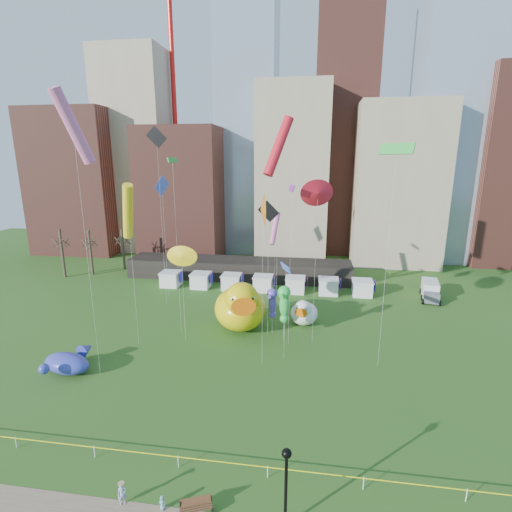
% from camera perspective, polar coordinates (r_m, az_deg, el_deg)
% --- Properties ---
extents(ground, '(160.00, 160.00, 0.00)m').
position_cam_1_polar(ground, '(29.76, -11.41, -28.31)').
color(ground, '#28581B').
rests_on(ground, ground).
extents(skyline, '(101.00, 23.00, 68.00)m').
position_cam_1_polar(skyline, '(81.73, 4.37, 15.21)').
color(skyline, brown).
rests_on(skyline, ground).
extents(crane_left, '(23.00, 1.00, 76.00)m').
position_cam_1_polar(crane_left, '(93.35, -11.98, 30.72)').
color(crane_left, red).
rests_on(crane_left, ground).
extents(crane_right, '(23.00, 1.00, 76.00)m').
position_cam_1_polar(crane_right, '(91.45, 26.06, 30.06)').
color(crane_right, red).
rests_on(crane_right, ground).
extents(pavilion, '(38.00, 6.00, 3.20)m').
position_cam_1_polar(pavilion, '(66.23, -2.57, -1.90)').
color(pavilion, black).
rests_on(pavilion, ground).
extents(vendor_tents, '(33.24, 2.80, 2.40)m').
position_cam_1_polar(vendor_tents, '(59.95, 1.07, -4.13)').
color(vendor_tents, white).
rests_on(vendor_tents, ground).
extents(bare_trees, '(8.44, 6.44, 8.50)m').
position_cam_1_polar(bare_trees, '(73.83, -23.19, 0.57)').
color(bare_trees, '#382B21').
rests_on(bare_trees, ground).
extents(caution_tape, '(50.00, 0.06, 0.90)m').
position_cam_1_polar(caution_tape, '(29.31, -11.49, -27.33)').
color(caution_tape, white).
rests_on(caution_tape, ground).
extents(big_duck, '(7.89, 9.20, 6.52)m').
position_cam_1_polar(big_duck, '(45.97, -2.30, -7.48)').
color(big_duck, yellow).
rests_on(big_duck, ground).
extents(small_duck, '(3.84, 4.80, 3.52)m').
position_cam_1_polar(small_duck, '(48.19, 7.10, -8.30)').
color(small_duck, white).
rests_on(small_duck, ground).
extents(seahorse_green, '(1.76, 2.04, 6.51)m').
position_cam_1_polar(seahorse_green, '(42.82, 4.22, -6.71)').
color(seahorse_green, silver).
rests_on(seahorse_green, ground).
extents(seahorse_purple, '(1.48, 1.71, 5.55)m').
position_cam_1_polar(seahorse_purple, '(44.75, 2.43, -6.67)').
color(seahorse_purple, silver).
rests_on(seahorse_purple, ground).
extents(whale_inflatable, '(5.35, 6.32, 2.17)m').
position_cam_1_polar(whale_inflatable, '(42.44, -26.06, -13.93)').
color(whale_inflatable, '#3E399D').
rests_on(whale_inflatable, ground).
extents(park_bench, '(1.93, 1.24, 0.94)m').
position_cam_1_polar(park_bench, '(26.73, -8.86, -32.74)').
color(park_bench, '#4E2F1B').
rests_on(park_bench, footpath).
extents(lamppost, '(0.54, 0.54, 5.22)m').
position_cam_1_polar(lamppost, '(24.09, 4.48, -30.06)').
color(lamppost, black).
rests_on(lamppost, footpath).
extents(box_truck, '(3.19, 6.13, 2.48)m').
position_cam_1_polar(box_truck, '(62.13, 24.40, -4.62)').
color(box_truck, silver).
rests_on(box_truck, ground).
extents(woman, '(0.62, 0.55, 1.42)m').
position_cam_1_polar(woman, '(27.93, -19.22, -30.33)').
color(woman, white).
rests_on(woman, footpath).
extents(toddler, '(0.36, 0.30, 0.91)m').
position_cam_1_polar(toddler, '(27.27, -13.72, -31.97)').
color(toddler, silver).
rests_on(toddler, footpath).
extents(kite_0, '(2.43, 1.83, 17.96)m').
position_cam_1_polar(kite_0, '(40.18, 9.16, 9.19)').
color(kite_0, silver).
rests_on(kite_0, ground).
extents(kite_1, '(1.49, 2.67, 13.07)m').
position_cam_1_polar(kite_1, '(51.90, 2.79, 4.11)').
color(kite_1, silver).
rests_on(kite_1, ground).
extents(kite_2, '(2.37, 0.10, 15.68)m').
position_cam_1_polar(kite_2, '(41.61, 1.85, 6.21)').
color(kite_2, silver).
rests_on(kite_2, ground).
extents(kite_3, '(0.65, 1.72, 20.13)m').
position_cam_1_polar(kite_3, '(42.87, -12.25, 13.14)').
color(kite_3, silver).
rests_on(kite_3, ground).
extents(kite_4, '(2.30, 0.35, 10.98)m').
position_cam_1_polar(kite_4, '(41.90, -10.98, -0.07)').
color(kite_4, silver).
rests_on(kite_4, ground).
extents(kite_5, '(1.22, 2.11, 10.07)m').
position_cam_1_polar(kite_5, '(37.35, 4.42, -1.86)').
color(kite_5, silver).
rests_on(kite_5, ground).
extents(kite_6, '(0.86, 2.85, 16.95)m').
position_cam_1_polar(kite_6, '(34.99, 0.99, 6.88)').
color(kite_6, silver).
rests_on(kite_6, ground).
extents(kite_7, '(0.86, 2.18, 17.44)m').
position_cam_1_polar(kite_7, '(39.26, 5.31, 9.65)').
color(kite_7, silver).
rests_on(kite_7, ground).
extents(kite_8, '(3.50, 3.34, 24.45)m').
position_cam_1_polar(kite_8, '(42.61, 3.34, 15.90)').
color(kite_8, silver).
rests_on(kite_8, ground).
extents(kite_9, '(2.21, 3.65, 25.49)m').
position_cam_1_polar(kite_9, '(36.02, -25.51, 16.88)').
color(kite_9, silver).
rests_on(kite_9, ground).
extents(kite_10, '(2.81, 0.04, 24.08)m').
position_cam_1_polar(kite_10, '(52.98, -14.49, 16.12)').
color(kite_10, silver).
rests_on(kite_10, ground).
extents(kite_11, '(2.75, 2.24, 21.30)m').
position_cam_1_polar(kite_11, '(36.39, 20.07, 14.47)').
color(kite_11, silver).
rests_on(kite_11, ground).
extents(kite_12, '(2.82, 3.44, 17.74)m').
position_cam_1_polar(kite_12, '(41.39, -18.44, 6.25)').
color(kite_12, silver).
rests_on(kite_12, ground).
extents(kite_13, '(1.11, 2.80, 17.77)m').
position_cam_1_polar(kite_13, '(56.78, -13.75, 9.83)').
color(kite_13, silver).
rests_on(kite_13, ground).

